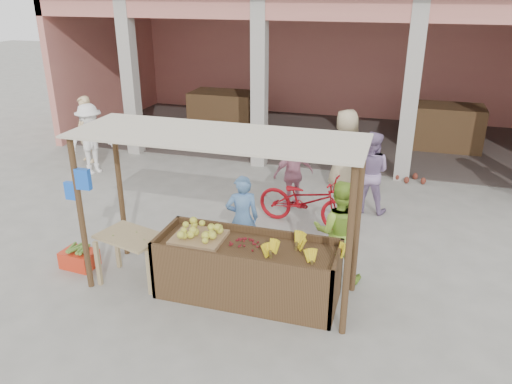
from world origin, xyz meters
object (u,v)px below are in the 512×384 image
(vendor_green, at_px, (339,229))
(fruit_stall, at_px, (247,272))
(vendor_blue, at_px, (242,216))
(red_crate, at_px, (79,259))
(side_table, at_px, (131,243))
(motorcycle, at_px, (306,200))

(vendor_green, bearing_deg, fruit_stall, 32.31)
(fruit_stall, relative_size, vendor_blue, 1.64)
(fruit_stall, distance_m, vendor_green, 1.52)
(fruit_stall, relative_size, red_crate, 4.83)
(side_table, xyz_separation_m, motorcycle, (2.14, 2.67, -0.12))
(fruit_stall, relative_size, motorcycle, 1.31)
(fruit_stall, distance_m, red_crate, 2.86)
(fruit_stall, distance_m, vendor_blue, 1.14)
(motorcycle, bearing_deg, vendor_blue, 164.56)
(red_crate, bearing_deg, vendor_blue, 27.18)
(red_crate, height_order, vendor_green, vendor_green)
(red_crate, relative_size, motorcycle, 0.27)
(side_table, bearing_deg, motorcycle, 66.19)
(side_table, relative_size, red_crate, 2.02)
(red_crate, bearing_deg, side_table, -0.22)
(vendor_blue, relative_size, motorcycle, 0.79)
(side_table, bearing_deg, vendor_green, 32.91)
(vendor_green, bearing_deg, vendor_blue, -8.67)
(red_crate, relative_size, vendor_green, 0.32)
(fruit_stall, distance_m, side_table, 1.82)
(vendor_blue, bearing_deg, vendor_green, 150.70)
(side_table, xyz_separation_m, vendor_blue, (1.40, 1.09, 0.15))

